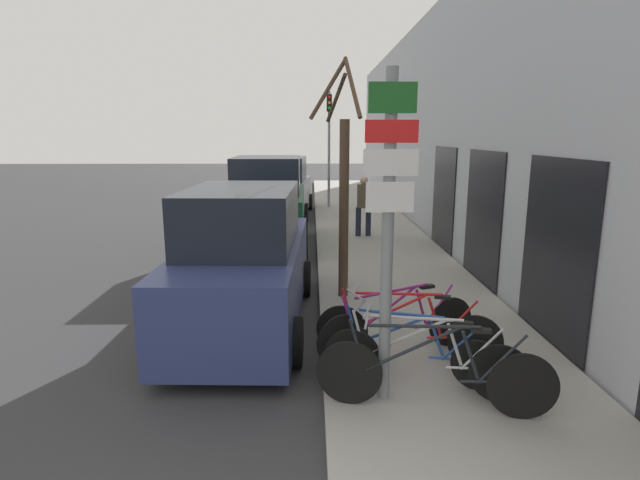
{
  "coord_description": "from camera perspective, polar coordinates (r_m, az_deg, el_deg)",
  "views": [
    {
      "loc": [
        0.87,
        -1.62,
        3.02
      ],
      "look_at": [
        1.0,
        6.18,
        1.36
      ],
      "focal_mm": 28.0,
      "sensor_mm": 36.0,
      "label": 1
    }
  ],
  "objects": [
    {
      "name": "bicycle_2",
      "position": [
        6.17,
        10.14,
        -12.18
      ],
      "size": [
        2.01,
        0.91,
        0.83
      ],
      "rotation": [
        0.0,
        0.0,
        1.16
      ],
      "color": "black",
      "rests_on": "sidewalk_curb"
    },
    {
      "name": "traffic_light",
      "position": [
        19.93,
        1.05,
        12.04
      ],
      "size": [
        0.2,
        0.3,
        4.5
      ],
      "color": "gray",
      "rests_on": "sidewalk_curb"
    },
    {
      "name": "pedestrian_near",
      "position": [
        14.27,
        5.01,
        4.36
      ],
      "size": [
        0.45,
        0.38,
        1.7
      ],
      "rotation": [
        0.0,
        0.0,
        0.11
      ],
      "color": "#1E2338",
      "rests_on": "sidewalk_curb"
    },
    {
      "name": "sidewalk_curb",
      "position": [
        15.99,
        5.3,
        1.34
      ],
      "size": [
        3.2,
        32.0,
        0.15
      ],
      "color": "#9E9B93",
      "rests_on": "ground"
    },
    {
      "name": "parked_car_1",
      "position": [
        13.29,
        -5.94,
        3.68
      ],
      "size": [
        2.11,
        4.3,
        2.45
      ],
      "rotation": [
        0.0,
        0.0,
        0.01
      ],
      "color": "#144728",
      "rests_on": "ground"
    },
    {
      "name": "building_facade",
      "position": [
        15.9,
        11.99,
        12.49
      ],
      "size": [
        0.23,
        32.0,
        6.5
      ],
      "color": "#B2B7C1",
      "rests_on": "ground"
    },
    {
      "name": "parked_car_0",
      "position": [
        7.95,
        -8.6,
        -2.75
      ],
      "size": [
        2.08,
        4.8,
        2.23
      ],
      "rotation": [
        0.0,
        0.0,
        -0.03
      ],
      "color": "navy",
      "rests_on": "ground"
    },
    {
      "name": "bicycle_3",
      "position": [
        6.56,
        9.89,
        -10.28
      ],
      "size": [
        2.31,
        0.65,
        0.94
      ],
      "rotation": [
        0.0,
        0.0,
        1.34
      ],
      "color": "black",
      "rests_on": "sidewalk_curb"
    },
    {
      "name": "signpost",
      "position": [
        5.2,
        7.78,
        1.34
      ],
      "size": [
        0.55,
        0.15,
        3.51
      ],
      "color": "gray",
      "rests_on": "sidewalk_curb"
    },
    {
      "name": "bicycle_0",
      "position": [
        5.51,
        12.87,
        -14.74
      ],
      "size": [
        2.45,
        0.59,
        0.98
      ],
      "rotation": [
        0.0,
        0.0,
        1.39
      ],
      "color": "black",
      "rests_on": "sidewalk_curb"
    },
    {
      "name": "bicycle_1",
      "position": [
        5.86,
        11.75,
        -13.26
      ],
      "size": [
        2.21,
        0.74,
        0.92
      ],
      "rotation": [
        0.0,
        0.0,
        1.28
      ],
      "color": "black",
      "rests_on": "sidewalk_curb"
    },
    {
      "name": "street_tree",
      "position": [
        8.73,
        2.65,
        5.46
      ],
      "size": [
        0.84,
        1.89,
        4.12
      ],
      "color": "#4C3828",
      "rests_on": "sidewalk_curb"
    },
    {
      "name": "bicycle_4",
      "position": [
        6.7,
        9.03,
        -9.76
      ],
      "size": [
        2.17,
        0.92,
        0.95
      ],
      "rotation": [
        0.0,
        0.0,
        1.96
      ],
      "color": "black",
      "rests_on": "sidewalk_curb"
    },
    {
      "name": "parked_car_2",
      "position": [
        18.9,
        -4.37,
        5.83
      ],
      "size": [
        2.3,
        4.62,
        2.19
      ],
      "rotation": [
        0.0,
        0.0,
        -0.05
      ],
      "color": "#B2B7BC",
      "rests_on": "ground"
    },
    {
      "name": "ground_plane",
      "position": [
        13.2,
        -4.68,
        -1.25
      ],
      "size": [
        80.0,
        80.0,
        0.0
      ],
      "primitive_type": "plane",
      "color": "#333335"
    }
  ]
}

